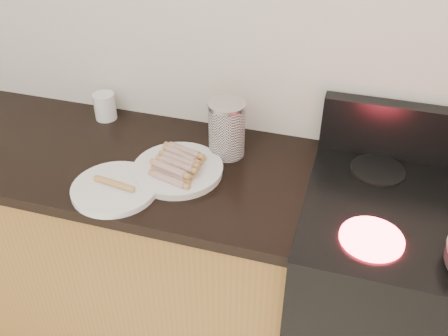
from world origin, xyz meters
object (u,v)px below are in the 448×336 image
(side_plate, at_px, (115,188))
(canister, at_px, (227,129))
(main_plate, at_px, (178,170))
(mug, at_px, (105,106))
(stove, at_px, (401,310))

(side_plate, height_order, canister, canister)
(main_plate, height_order, mug, mug)
(side_plate, relative_size, mug, 2.64)
(stove, relative_size, mug, 8.70)
(main_plate, bearing_deg, stove, 1.10)
(main_plate, distance_m, side_plate, 0.22)
(stove, xyz_separation_m, mug, (-1.21, 0.24, 0.50))
(canister, relative_size, mug, 1.91)
(side_plate, bearing_deg, mug, 120.70)
(stove, height_order, canister, canister)
(side_plate, xyz_separation_m, canister, (0.28, 0.31, 0.09))
(stove, distance_m, main_plate, 0.93)
(stove, bearing_deg, main_plate, -178.90)
(stove, xyz_separation_m, main_plate, (-0.81, -0.02, 0.45))
(canister, distance_m, mug, 0.54)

